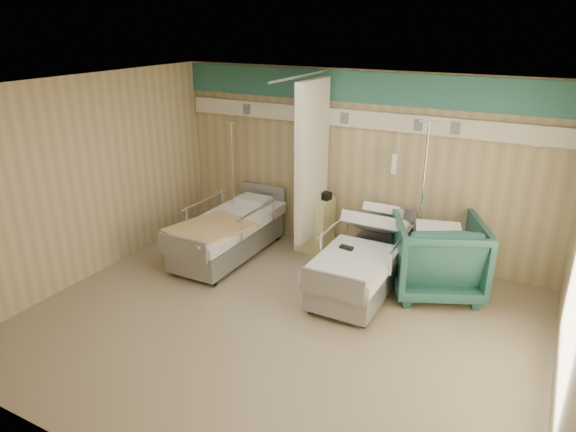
{
  "coord_description": "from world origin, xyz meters",
  "views": [
    {
      "loc": [
        2.64,
        -4.66,
        3.47
      ],
      "look_at": [
        -0.18,
        0.6,
        1.17
      ],
      "focal_mm": 32.0,
      "sensor_mm": 36.0,
      "label": 1
    }
  ],
  "objects_px": {
    "visitor_armchair": "(437,256)",
    "iv_stand_left": "(235,210)",
    "iv_stand_right": "(417,247)",
    "bedside_cabinet": "(315,224)",
    "bed_right": "(363,268)",
    "bed_left": "(228,238)"
  },
  "relations": [
    {
      "from": "iv_stand_right",
      "to": "iv_stand_left",
      "type": "distance_m",
      "value": 3.22
    },
    {
      "from": "iv_stand_right",
      "to": "iv_stand_left",
      "type": "relative_size",
      "value": 1.17
    },
    {
      "from": "visitor_armchair",
      "to": "bedside_cabinet",
      "type": "bearing_deg",
      "value": -38.18
    },
    {
      "from": "bedside_cabinet",
      "to": "iv_stand_right",
      "type": "relative_size",
      "value": 0.38
    },
    {
      "from": "bedside_cabinet",
      "to": "iv_stand_left",
      "type": "height_order",
      "value": "iv_stand_left"
    },
    {
      "from": "bed_right",
      "to": "iv_stand_left",
      "type": "xyz_separation_m",
      "value": [
        -2.68,
        0.91,
        0.08
      ]
    },
    {
      "from": "iv_stand_left",
      "to": "bed_right",
      "type": "bearing_deg",
      "value": -18.69
    },
    {
      "from": "iv_stand_right",
      "to": "iv_stand_left",
      "type": "height_order",
      "value": "iv_stand_right"
    },
    {
      "from": "bed_right",
      "to": "visitor_armchair",
      "type": "height_order",
      "value": "visitor_armchair"
    },
    {
      "from": "bed_right",
      "to": "bedside_cabinet",
      "type": "distance_m",
      "value": 1.46
    },
    {
      "from": "visitor_armchair",
      "to": "iv_stand_left",
      "type": "xyz_separation_m",
      "value": [
        -3.55,
        0.5,
        -0.13
      ]
    },
    {
      "from": "bed_left",
      "to": "iv_stand_right",
      "type": "bearing_deg",
      "value": 14.65
    },
    {
      "from": "bed_left",
      "to": "bedside_cabinet",
      "type": "relative_size",
      "value": 2.54
    },
    {
      "from": "iv_stand_right",
      "to": "iv_stand_left",
      "type": "xyz_separation_m",
      "value": [
        -3.21,
        0.19,
        -0.07
      ]
    },
    {
      "from": "bedside_cabinet",
      "to": "bed_left",
      "type": "bearing_deg",
      "value": -139.4
    },
    {
      "from": "bed_right",
      "to": "visitor_armchair",
      "type": "bearing_deg",
      "value": 24.93
    },
    {
      "from": "visitor_armchair",
      "to": "bed_left",
      "type": "bearing_deg",
      "value": -16.95
    },
    {
      "from": "bed_left",
      "to": "visitor_armchair",
      "type": "height_order",
      "value": "visitor_armchair"
    },
    {
      "from": "visitor_armchair",
      "to": "iv_stand_left",
      "type": "relative_size",
      "value": 0.6
    },
    {
      "from": "bed_right",
      "to": "bed_left",
      "type": "xyz_separation_m",
      "value": [
        -2.2,
        0.0,
        0.0
      ]
    },
    {
      "from": "bed_left",
      "to": "visitor_armchair",
      "type": "relative_size",
      "value": 1.87
    },
    {
      "from": "iv_stand_left",
      "to": "bedside_cabinet",
      "type": "bearing_deg",
      "value": -0.25
    }
  ]
}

